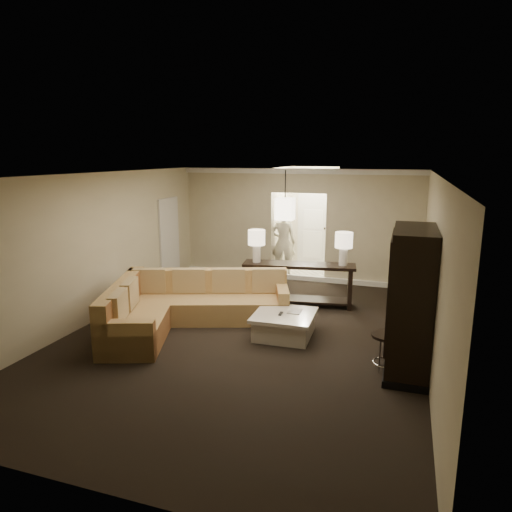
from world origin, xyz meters
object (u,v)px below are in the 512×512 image
(coffee_table, at_px, (284,324))
(console_table, at_px, (299,280))
(person, at_px, (283,239))
(drink_table, at_px, (386,344))
(sectional_sofa, at_px, (185,306))
(armoire, at_px, (410,303))

(coffee_table, bearing_deg, console_table, 94.94)
(person, bearing_deg, coffee_table, 98.64)
(console_table, bearing_deg, person, 103.91)
(drink_table, relative_size, person, 0.28)
(sectional_sofa, xyz_separation_m, console_table, (1.73, 1.84, 0.16))
(armoire, xyz_separation_m, person, (-3.14, 4.70, -0.04))
(coffee_table, relative_size, person, 0.55)
(console_table, bearing_deg, coffee_table, -93.59)
(drink_table, height_order, person, person)
(armoire, xyz_separation_m, drink_table, (-0.29, -0.12, -0.62))
(armoire, height_order, drink_table, armoire)
(armoire, relative_size, drink_table, 3.89)
(coffee_table, xyz_separation_m, console_table, (-0.15, 1.75, 0.32))
(console_table, relative_size, drink_table, 4.38)
(coffee_table, bearing_deg, sectional_sofa, -177.34)
(sectional_sofa, bearing_deg, console_table, 27.84)
(armoire, bearing_deg, person, 123.76)
(coffee_table, xyz_separation_m, drink_table, (1.75, -0.76, 0.18))
(armoire, distance_m, person, 5.65)
(console_table, height_order, drink_table, console_table)
(coffee_table, xyz_separation_m, person, (-1.10, 4.05, 0.76))
(console_table, relative_size, person, 1.23)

